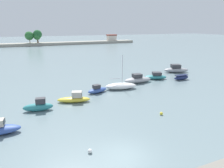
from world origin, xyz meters
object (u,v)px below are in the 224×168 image
Objects in this scene: moored_boat_7 at (156,76)px; moored_boat_8 at (181,77)px; moored_boat_2 at (38,106)px; moored_boat_6 at (138,79)px; moored_boat_4 at (97,90)px; moored_boat_5 at (121,86)px; moored_boat_3 at (74,98)px; mooring_buoy_2 at (161,113)px; moored_boat_9 at (176,69)px; mooring_buoy_1 at (90,151)px.

moored_boat_8 is (4.26, -2.40, -0.06)m from moored_boat_7.
moored_boat_6 reaches higher than moored_boat_2.
moored_boat_6 reaches higher than moored_boat_4.
moored_boat_2 is 0.65× the size of moored_boat_5.
mooring_buoy_2 is (8.51, -8.19, -0.33)m from moored_boat_3.
moored_boat_4 is (8.99, 3.82, -0.12)m from moored_boat_2.
moored_boat_4 is 9.63× the size of mooring_buoy_2.
moored_boat_8 is 0.59× the size of moored_boat_9.
moored_boat_9 reaches higher than moored_boat_2.
moored_boat_5 is at bearing 36.17° from moored_boat_3.
moored_boat_4 is 22.05m from moored_boat_9.
moored_boat_6 is at bearing -147.49° from moored_boat_7.
moored_boat_7 is 16.97m from mooring_buoy_2.
moored_boat_5 is 0.99× the size of moored_boat_9.
moored_boat_6 reaches higher than mooring_buoy_1.
mooring_buoy_1 is (-5.70, -14.71, -0.29)m from moored_boat_4.
moored_boat_2 reaches higher than mooring_buoy_1.
moored_boat_3 is 8.95m from moored_boat_5.
moored_boat_3 reaches higher than mooring_buoy_2.
mooring_buoy_1 is at bearing -79.93° from moored_boat_3.
moored_boat_6 is at bearing 39.12° from moored_boat_5.
moored_boat_4 is at bearing -177.31° from moored_boat_8.
moored_boat_5 is 18.03m from mooring_buoy_1.
moored_boat_3 is at bearing -155.63° from moored_boat_6.
moored_boat_5 is at bearing 56.54° from mooring_buoy_1.
mooring_buoy_1 is at bearing -114.18° from moored_boat_7.
moored_boat_4 is at bearing -163.92° from moored_boat_5.
moored_boat_5 reaches higher than moored_boat_4.
moored_boat_5 reaches higher than moored_boat_3.
moored_boat_3 is at bearing 83.04° from mooring_buoy_1.
moored_boat_3 reaches higher than moored_boat_8.
mooring_buoy_1 is (-23.33, -15.84, -0.29)m from moored_boat_8.
moored_boat_7 is (4.57, 0.84, -0.07)m from moored_boat_6.
moored_boat_3 is 0.82× the size of moored_boat_5.
moored_boat_5 reaches higher than mooring_buoy_1.
moored_boat_5 reaches higher than moored_boat_8.
moored_boat_7 is at bearing 12.64° from moored_boat_6.
moored_boat_3 is at bearing -171.27° from moored_boat_8.
mooring_buoy_2 is (4.29, -10.80, -0.29)m from moored_boat_4.
moored_boat_6 is 1.59× the size of moored_boat_8.
moored_boat_8 is (13.39, 0.81, -0.06)m from moored_boat_5.
moored_boat_2 is 1.05× the size of moored_boat_4.
moored_boat_6 is 8.97m from moored_boat_8.
moored_boat_9 is at bearing 32.61° from moored_boat_5.
moored_boat_5 is 5.14m from moored_boat_6.
moored_boat_3 is at bearing 23.07° from moored_boat_2.
moored_boat_7 is 0.80× the size of moored_boat_9.
moored_boat_6 is 14.23m from mooring_buoy_2.
mooring_buoy_2 is (-13.34, -11.93, -0.29)m from moored_boat_8.
mooring_buoy_2 is (0.05, -11.12, -0.35)m from moored_boat_5.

